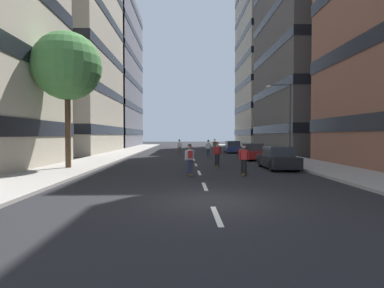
{
  "coord_description": "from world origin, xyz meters",
  "views": [
    {
      "loc": [
        -0.91,
        -10.66,
        2.26
      ],
      "look_at": [
        0.0,
        24.7,
        1.26
      ],
      "focal_mm": 29.19,
      "sensor_mm": 36.0,
      "label": 1
    }
  ],
  "objects_px": {
    "street_tree_near": "(67,66)",
    "skater_1": "(215,145)",
    "skater_4": "(244,158)",
    "skater_0": "(208,148)",
    "skater_3": "(217,153)",
    "parked_car_mid": "(278,159)",
    "skater_2": "(179,146)",
    "skater_5": "(190,157)",
    "parked_car_near": "(233,147)",
    "parked_car_far": "(252,152)",
    "streetlamp_right": "(286,113)"
  },
  "relations": [
    {
      "from": "skater_5",
      "to": "skater_4",
      "type": "bearing_deg",
      "value": 0.72
    },
    {
      "from": "parked_car_near",
      "to": "street_tree_near",
      "type": "bearing_deg",
      "value": -125.54
    },
    {
      "from": "parked_car_far",
      "to": "skater_3",
      "type": "distance_m",
      "value": 7.5
    },
    {
      "from": "skater_2",
      "to": "streetlamp_right",
      "type": "bearing_deg",
      "value": -47.95
    },
    {
      "from": "skater_2",
      "to": "parked_car_mid",
      "type": "bearing_deg",
      "value": -66.94
    },
    {
      "from": "streetlamp_right",
      "to": "skater_3",
      "type": "distance_m",
      "value": 8.24
    },
    {
      "from": "skater_5",
      "to": "skater_3",
      "type": "bearing_deg",
      "value": 66.83
    },
    {
      "from": "parked_car_near",
      "to": "skater_2",
      "type": "relative_size",
      "value": 2.47
    },
    {
      "from": "streetlamp_right",
      "to": "skater_4",
      "type": "bearing_deg",
      "value": -120.45
    },
    {
      "from": "parked_car_near",
      "to": "skater_3",
      "type": "relative_size",
      "value": 2.47
    },
    {
      "from": "parked_car_mid",
      "to": "skater_1",
      "type": "distance_m",
      "value": 20.08
    },
    {
      "from": "parked_car_near",
      "to": "street_tree_near",
      "type": "height_order",
      "value": "street_tree_near"
    },
    {
      "from": "parked_car_near",
      "to": "parked_car_mid",
      "type": "xyz_separation_m",
      "value": [
        0.0,
        -19.41,
        0.0
      ]
    },
    {
      "from": "skater_0",
      "to": "skater_5",
      "type": "xyz_separation_m",
      "value": [
        -2.17,
        -14.58,
        0.03
      ]
    },
    {
      "from": "skater_0",
      "to": "skater_4",
      "type": "relative_size",
      "value": 1.0
    },
    {
      "from": "parked_car_far",
      "to": "skater_2",
      "type": "relative_size",
      "value": 2.47
    },
    {
      "from": "parked_car_far",
      "to": "skater_5",
      "type": "height_order",
      "value": "skater_5"
    },
    {
      "from": "skater_2",
      "to": "skater_3",
      "type": "bearing_deg",
      "value": -78.66
    },
    {
      "from": "street_tree_near",
      "to": "skater_2",
      "type": "height_order",
      "value": "street_tree_near"
    },
    {
      "from": "skater_2",
      "to": "skater_4",
      "type": "relative_size",
      "value": 1.0
    },
    {
      "from": "street_tree_near",
      "to": "skater_3",
      "type": "height_order",
      "value": "street_tree_near"
    },
    {
      "from": "skater_4",
      "to": "parked_car_mid",
      "type": "bearing_deg",
      "value": 48.03
    },
    {
      "from": "street_tree_near",
      "to": "skater_2",
      "type": "bearing_deg",
      "value": 66.22
    },
    {
      "from": "street_tree_near",
      "to": "skater_2",
      "type": "xyz_separation_m",
      "value": [
        7.05,
        16.0,
        -5.75
      ]
    },
    {
      "from": "skater_0",
      "to": "skater_3",
      "type": "distance_m",
      "value": 9.81
    },
    {
      "from": "skater_4",
      "to": "skater_3",
      "type": "bearing_deg",
      "value": 101.95
    },
    {
      "from": "parked_car_far",
      "to": "skater_3",
      "type": "xyz_separation_m",
      "value": [
        -3.9,
        -6.39,
        0.32
      ]
    },
    {
      "from": "street_tree_near",
      "to": "skater_1",
      "type": "height_order",
      "value": "street_tree_near"
    },
    {
      "from": "parked_car_far",
      "to": "streetlamp_right",
      "type": "distance_m",
      "value": 4.69
    },
    {
      "from": "parked_car_near",
      "to": "skater_1",
      "type": "distance_m",
      "value": 2.33
    },
    {
      "from": "parked_car_mid",
      "to": "skater_1",
      "type": "relative_size",
      "value": 2.47
    },
    {
      "from": "parked_car_far",
      "to": "streetlamp_right",
      "type": "bearing_deg",
      "value": -41.23
    },
    {
      "from": "parked_car_mid",
      "to": "skater_5",
      "type": "distance_m",
      "value": 6.79
    },
    {
      "from": "skater_0",
      "to": "skater_2",
      "type": "relative_size",
      "value": 1.0
    },
    {
      "from": "skater_5",
      "to": "street_tree_near",
      "type": "bearing_deg",
      "value": 157.62
    },
    {
      "from": "skater_4",
      "to": "skater_0",
      "type": "bearing_deg",
      "value": 93.41
    },
    {
      "from": "skater_1",
      "to": "streetlamp_right",
      "type": "bearing_deg",
      "value": -71.84
    },
    {
      "from": "street_tree_near",
      "to": "skater_1",
      "type": "distance_m",
      "value": 23.78
    },
    {
      "from": "street_tree_near",
      "to": "skater_4",
      "type": "relative_size",
      "value": 4.96
    },
    {
      "from": "parked_car_near",
      "to": "parked_car_mid",
      "type": "height_order",
      "value": "same"
    },
    {
      "from": "street_tree_near",
      "to": "skater_1",
      "type": "relative_size",
      "value": 4.96
    },
    {
      "from": "skater_0",
      "to": "skater_4",
      "type": "distance_m",
      "value": 14.56
    },
    {
      "from": "parked_car_mid",
      "to": "streetlamp_right",
      "type": "relative_size",
      "value": 0.68
    },
    {
      "from": "streetlamp_right",
      "to": "parked_car_far",
      "type": "bearing_deg",
      "value": 138.77
    },
    {
      "from": "skater_2",
      "to": "street_tree_near",
      "type": "bearing_deg",
      "value": -113.78
    },
    {
      "from": "street_tree_near",
      "to": "skater_3",
      "type": "distance_m",
      "value": 11.58
    },
    {
      "from": "street_tree_near",
      "to": "skater_3",
      "type": "bearing_deg",
      "value": 8.57
    },
    {
      "from": "skater_2",
      "to": "skater_5",
      "type": "xyz_separation_m",
      "value": [
        0.87,
        -19.27,
        0.03
      ]
    },
    {
      "from": "parked_car_far",
      "to": "skater_4",
      "type": "relative_size",
      "value": 2.47
    },
    {
      "from": "parked_car_mid",
      "to": "skater_1",
      "type": "xyz_separation_m",
      "value": [
        -2.25,
        19.95,
        0.32
      ]
    }
  ]
}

